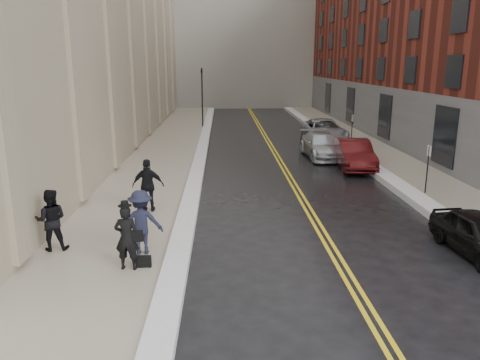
{
  "coord_description": "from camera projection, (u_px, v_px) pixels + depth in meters",
  "views": [
    {
      "loc": [
        -0.87,
        -11.21,
        5.64
      ],
      "look_at": [
        -0.26,
        4.82,
        1.6
      ],
      "focal_mm": 35.0,
      "sensor_mm": 36.0,
      "label": 1
    }
  ],
  "objects": [
    {
      "name": "pedestrian_b",
      "position": [
        141.0,
        222.0,
        13.65
      ],
      "size": [
        1.32,
        0.86,
        1.92
      ],
      "primitive_type": "imported",
      "rotation": [
        0.0,
        0.0,
        3.27
      ],
      "color": "black",
      "rests_on": "sidewalk_left"
    },
    {
      "name": "car_silver_near",
      "position": [
        322.0,
        145.0,
        28.44
      ],
      "size": [
        2.31,
        5.18,
        1.47
      ],
      "primitive_type": "imported",
      "rotation": [
        0.0,
        0.0,
        0.05
      ],
      "color": "#A5A8AD",
      "rests_on": "ground"
    },
    {
      "name": "lane_stripe_a",
      "position": [
        277.0,
        160.0,
        27.86
      ],
      "size": [
        0.12,
        64.0,
        0.01
      ],
      "primitive_type": "cube",
      "color": "gold",
      "rests_on": "ground"
    },
    {
      "name": "sidewalk_left",
      "position": [
        161.0,
        160.0,
        27.59
      ],
      "size": [
        4.0,
        64.0,
        0.15
      ],
      "primitive_type": "cube",
      "color": "gray",
      "rests_on": "ground"
    },
    {
      "name": "lane_stripe_b",
      "position": [
        281.0,
        160.0,
        27.87
      ],
      "size": [
        0.12,
        64.0,
        0.01
      ],
      "primitive_type": "cube",
      "color": "gold",
      "rests_on": "ground"
    },
    {
      "name": "snow_ridge_right",
      "position": [
        356.0,
        157.0,
        28.0
      ],
      "size": [
        0.85,
        60.8,
        0.3
      ],
      "primitive_type": "cube",
      "color": "white",
      "rests_on": "ground"
    },
    {
      "name": "pedestrian_a",
      "position": [
        51.0,
        220.0,
        13.92
      ],
      "size": [
        1.01,
        0.84,
        1.88
      ],
      "primitive_type": "imported",
      "rotation": [
        0.0,
        0.0,
        3.29
      ],
      "color": "black",
      "rests_on": "sidewalk_left"
    },
    {
      "name": "parking_sign_far",
      "position": [
        352.0,
        128.0,
        31.61
      ],
      "size": [
        0.06,
        0.35,
        2.23
      ],
      "color": "black",
      "rests_on": "ground"
    },
    {
      "name": "ground",
      "position": [
        257.0,
        284.0,
        12.27
      ],
      "size": [
        160.0,
        160.0,
        0.0
      ],
      "primitive_type": "plane",
      "color": "black",
      "rests_on": "ground"
    },
    {
      "name": "car_black",
      "position": [
        480.0,
        235.0,
        13.95
      ],
      "size": [
        1.84,
        3.89,
        1.28
      ],
      "primitive_type": "imported",
      "rotation": [
        0.0,
        0.0,
        0.09
      ],
      "color": "black",
      "rests_on": "ground"
    },
    {
      "name": "pedestrian_main",
      "position": [
        127.0,
        238.0,
        12.6
      ],
      "size": [
        0.68,
        0.47,
        1.8
      ],
      "primitive_type": "imported",
      "rotation": [
        0.0,
        0.0,
        3.07
      ],
      "color": "black",
      "rests_on": "sidewalk_left"
    },
    {
      "name": "pedestrian_c",
      "position": [
        148.0,
        185.0,
        17.55
      ],
      "size": [
        1.19,
        0.51,
        2.01
      ],
      "primitive_type": "imported",
      "rotation": [
        0.0,
        0.0,
        3.16
      ],
      "color": "black",
      "rests_on": "sidewalk_left"
    },
    {
      "name": "sidewalk_right",
      "position": [
        387.0,
        158.0,
        28.09
      ],
      "size": [
        3.0,
        64.0,
        0.15
      ],
      "primitive_type": "cube",
      "color": "gray",
      "rests_on": "ground"
    },
    {
      "name": "snow_ridge_left",
      "position": [
        200.0,
        158.0,
        27.66
      ],
      "size": [
        0.7,
        60.8,
        0.26
      ],
      "primitive_type": "cube",
      "color": "white",
      "rests_on": "ground"
    },
    {
      "name": "traffic_signal",
      "position": [
        202.0,
        93.0,
        40.49
      ],
      "size": [
        0.18,
        0.15,
        5.2
      ],
      "color": "black",
      "rests_on": "ground"
    },
    {
      "name": "car_silver_far",
      "position": [
        324.0,
        131.0,
        34.08
      ],
      "size": [
        2.73,
        5.9,
        1.64
      ],
      "primitive_type": "imported",
      "rotation": [
        0.0,
        0.0,
        -0.0
      ],
      "color": "#A9ACB1",
      "rests_on": "ground"
    },
    {
      "name": "parking_sign_near",
      "position": [
        428.0,
        166.0,
        19.98
      ],
      "size": [
        0.06,
        0.35,
        2.23
      ],
      "color": "black",
      "rests_on": "ground"
    },
    {
      "name": "car_maroon",
      "position": [
        354.0,
        154.0,
        25.46
      ],
      "size": [
        1.99,
        4.87,
        1.57
      ],
      "primitive_type": "imported",
      "rotation": [
        0.0,
        0.0,
        -0.07
      ],
      "color": "#400B0C",
      "rests_on": "ground"
    }
  ]
}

